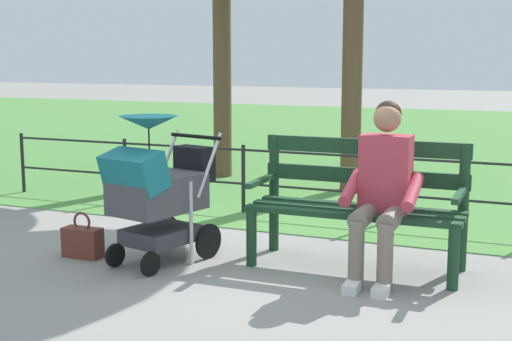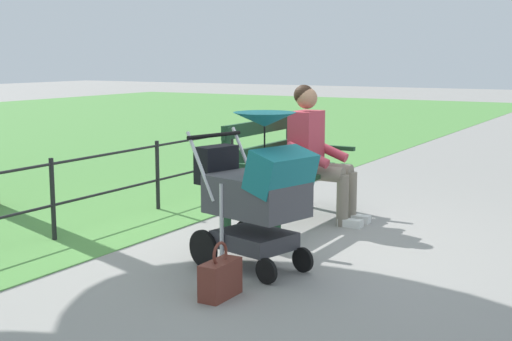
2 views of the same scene
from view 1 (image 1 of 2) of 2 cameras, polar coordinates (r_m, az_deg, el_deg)
name	(u,v)px [view 1 (image 1 of 2)]	position (r m, az deg, el deg)	size (l,w,h in m)	color
ground_plane	(250,257)	(5.70, -0.51, -6.99)	(60.00, 60.00, 0.00)	gray
grass_lawn	(430,139)	(14.09, 13.84, 2.45)	(40.00, 16.00, 0.01)	#518E42
park_bench	(359,198)	(5.41, 8.27, -2.22)	(1.60, 0.61, 0.96)	#193D23
person_on_bench	(382,186)	(5.12, 10.13, -1.20)	(0.53, 0.74, 1.28)	slate
stroller	(157,188)	(5.46, -7.97, -1.39)	(0.69, 0.97, 1.15)	black
handbag	(83,242)	(5.83, -13.80, -5.59)	(0.32, 0.14, 0.37)	brown
park_fence	(309,177)	(6.96, 4.33, -0.52)	(7.14, 0.04, 0.70)	black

